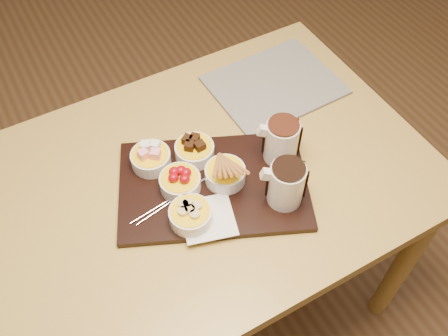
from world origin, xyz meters
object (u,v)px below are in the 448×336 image
bowl_strawberries (180,183)px  pitcher_milk_chocolate (281,141)px  pitcher_dark_chocolate (286,184)px  serving_board (213,185)px  dining_table (195,200)px  newspaper (275,85)px

bowl_strawberries → pitcher_milk_chocolate: bearing=-7.6°
pitcher_dark_chocolate → pitcher_milk_chocolate: bearing=85.6°
serving_board → pitcher_milk_chocolate: bearing=21.8°
dining_table → bowl_strawberries: 0.14m
pitcher_dark_chocolate → pitcher_milk_chocolate: size_ratio=1.00×
bowl_strawberries → newspaper: bowl_strawberries is taller
newspaper → pitcher_dark_chocolate: bearing=-121.4°
dining_table → pitcher_dark_chocolate: (0.16, -0.17, 0.17)m
pitcher_milk_chocolate → dining_table: bearing=-170.5°
pitcher_dark_chocolate → newspaper: bearing=84.2°
pitcher_dark_chocolate → newspaper: size_ratio=0.32×
pitcher_dark_chocolate → bowl_strawberries: bearing=167.3°
serving_board → newspaper: (0.33, 0.23, -0.00)m
serving_board → pitcher_dark_chocolate: 0.19m
dining_table → bowl_strawberries: size_ratio=12.00×
bowl_strawberries → pitcher_dark_chocolate: (0.20, -0.15, 0.04)m
serving_board → bowl_strawberries: bearing=-176.4°
bowl_strawberries → newspaper: bearing=26.7°
bowl_strawberries → serving_board: bearing=-20.4°
bowl_strawberries → pitcher_milk_chocolate: (0.26, -0.04, 0.04)m
dining_table → serving_board: bearing=-58.3°
serving_board → pitcher_dark_chocolate: pitcher_dark_chocolate is taller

